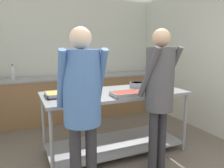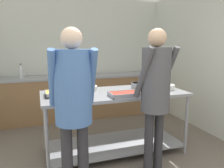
{
  "view_description": "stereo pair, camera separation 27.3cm",
  "coord_description": "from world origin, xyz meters",
  "px_view_note": "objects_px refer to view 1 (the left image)",
  "views": [
    {
      "loc": [
        -1.14,
        -1.11,
        1.58
      ],
      "look_at": [
        0.15,
        1.79,
        1.02
      ],
      "focal_mm": 35.0,
      "sensor_mm": 36.0,
      "label": 1
    },
    {
      "loc": [
        -0.88,
        -1.21,
        1.58
      ],
      "look_at": [
        0.15,
        1.79,
        1.02
      ],
      "focal_mm": 35.0,
      "sensor_mm": 36.0,
      "label": 2
    }
  ],
  "objects_px": {
    "broccoli_bowl": "(89,88)",
    "guest_serving_right": "(160,86)",
    "water_bottle": "(13,73)",
    "sauce_pan": "(137,85)",
    "plate_stack": "(164,86)",
    "serving_tray_roast": "(127,94)",
    "serving_tray_vegetables": "(65,94)",
    "guest_serving_left": "(82,96)"
  },
  "relations": [
    {
      "from": "serving_tray_roast",
      "to": "sauce_pan",
      "type": "relative_size",
      "value": 1.09
    },
    {
      "from": "guest_serving_left",
      "to": "water_bottle",
      "type": "bearing_deg",
      "value": 104.13
    },
    {
      "from": "plate_stack",
      "to": "guest_serving_left",
      "type": "xyz_separation_m",
      "value": [
        -1.53,
        -0.7,
        0.13
      ]
    },
    {
      "from": "broccoli_bowl",
      "to": "plate_stack",
      "type": "height_order",
      "value": "broccoli_bowl"
    },
    {
      "from": "guest_serving_left",
      "to": "water_bottle",
      "type": "xyz_separation_m",
      "value": [
        -0.64,
        2.53,
        -0.02
      ]
    },
    {
      "from": "serving_tray_vegetables",
      "to": "plate_stack",
      "type": "xyz_separation_m",
      "value": [
        1.54,
        -0.13,
        0.01
      ]
    },
    {
      "from": "broccoli_bowl",
      "to": "sauce_pan",
      "type": "bearing_deg",
      "value": -3.87
    },
    {
      "from": "sauce_pan",
      "to": "plate_stack",
      "type": "xyz_separation_m",
      "value": [
        0.35,
        -0.25,
        -0.01
      ]
    },
    {
      "from": "sauce_pan",
      "to": "guest_serving_right",
      "type": "bearing_deg",
      "value": -103.41
    },
    {
      "from": "guest_serving_right",
      "to": "plate_stack",
      "type": "bearing_deg",
      "value": 48.57
    },
    {
      "from": "serving_tray_vegetables",
      "to": "guest_serving_left",
      "type": "relative_size",
      "value": 0.28
    },
    {
      "from": "sauce_pan",
      "to": "plate_stack",
      "type": "height_order",
      "value": "sauce_pan"
    },
    {
      "from": "serving_tray_roast",
      "to": "guest_serving_left",
      "type": "bearing_deg",
      "value": -147.6
    },
    {
      "from": "serving_tray_roast",
      "to": "sauce_pan",
      "type": "bearing_deg",
      "value": 47.87
    },
    {
      "from": "broccoli_bowl",
      "to": "guest_serving_right",
      "type": "height_order",
      "value": "guest_serving_right"
    },
    {
      "from": "sauce_pan",
      "to": "guest_serving_right",
      "type": "distance_m",
      "value": 0.92
    },
    {
      "from": "water_bottle",
      "to": "serving_tray_vegetables",
      "type": "bearing_deg",
      "value": -69.62
    },
    {
      "from": "water_bottle",
      "to": "broccoli_bowl",
      "type": "bearing_deg",
      "value": -56.07
    },
    {
      "from": "serving_tray_vegetables",
      "to": "sauce_pan",
      "type": "distance_m",
      "value": 1.19
    },
    {
      "from": "plate_stack",
      "to": "guest_serving_left",
      "type": "height_order",
      "value": "guest_serving_left"
    },
    {
      "from": "guest_serving_left",
      "to": "guest_serving_right",
      "type": "bearing_deg",
      "value": 3.89
    },
    {
      "from": "broccoli_bowl",
      "to": "water_bottle",
      "type": "relative_size",
      "value": 0.83
    },
    {
      "from": "guest_serving_right",
      "to": "water_bottle",
      "type": "bearing_deg",
      "value": 123.08
    },
    {
      "from": "broccoli_bowl",
      "to": "water_bottle",
      "type": "bearing_deg",
      "value": 123.93
    },
    {
      "from": "broccoli_bowl",
      "to": "guest_serving_right",
      "type": "relative_size",
      "value": 0.14
    },
    {
      "from": "broccoli_bowl",
      "to": "sauce_pan",
      "type": "xyz_separation_m",
      "value": [
        0.79,
        -0.05,
        -0.0
      ]
    },
    {
      "from": "broccoli_bowl",
      "to": "plate_stack",
      "type": "bearing_deg",
      "value": -14.75
    },
    {
      "from": "serving_tray_vegetables",
      "to": "broccoli_bowl",
      "type": "distance_m",
      "value": 0.43
    },
    {
      "from": "serving_tray_roast",
      "to": "plate_stack",
      "type": "xyz_separation_m",
      "value": [
        0.78,
        0.23,
        0.01
      ]
    },
    {
      "from": "serving_tray_vegetables",
      "to": "broccoli_bowl",
      "type": "height_order",
      "value": "broccoli_bowl"
    },
    {
      "from": "sauce_pan",
      "to": "guest_serving_right",
      "type": "relative_size",
      "value": 0.21
    },
    {
      "from": "guest_serving_left",
      "to": "serving_tray_vegetables",
      "type": "bearing_deg",
      "value": 90.36
    },
    {
      "from": "plate_stack",
      "to": "water_bottle",
      "type": "height_order",
      "value": "water_bottle"
    },
    {
      "from": "plate_stack",
      "to": "water_bottle",
      "type": "bearing_deg",
      "value": 139.84
    },
    {
      "from": "serving_tray_roast",
      "to": "guest_serving_right",
      "type": "height_order",
      "value": "guest_serving_right"
    },
    {
      "from": "sauce_pan",
      "to": "guest_serving_left",
      "type": "xyz_separation_m",
      "value": [
        -1.18,
        -0.95,
        0.12
      ]
    },
    {
      "from": "serving_tray_roast",
      "to": "water_bottle",
      "type": "bearing_deg",
      "value": 124.07
    },
    {
      "from": "serving_tray_roast",
      "to": "guest_serving_left",
      "type": "distance_m",
      "value": 0.9
    },
    {
      "from": "broccoli_bowl",
      "to": "plate_stack",
      "type": "distance_m",
      "value": 1.18
    },
    {
      "from": "serving_tray_roast",
      "to": "guest_serving_left",
      "type": "relative_size",
      "value": 0.23
    },
    {
      "from": "sauce_pan",
      "to": "plate_stack",
      "type": "relative_size",
      "value": 1.41
    },
    {
      "from": "broccoli_bowl",
      "to": "water_bottle",
      "type": "height_order",
      "value": "water_bottle"
    }
  ]
}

